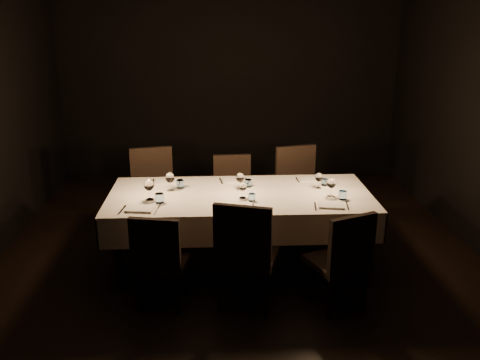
{
  "coord_description": "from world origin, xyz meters",
  "views": [
    {
      "loc": [
        -0.23,
        -4.59,
        2.42
      ],
      "look_at": [
        0.0,
        0.0,
        0.9
      ],
      "focal_mm": 38.0,
      "sensor_mm": 36.0,
      "label": 1
    }
  ],
  "objects_px": {
    "chair_near_left": "(159,257)",
    "chair_near_right": "(343,256)",
    "chair_far_left": "(154,188)",
    "chair_near_center": "(246,251)",
    "chair_far_right": "(299,186)",
    "chair_far_center": "(233,190)",
    "dining_table": "(240,201)"
  },
  "relations": [
    {
      "from": "chair_near_left",
      "to": "chair_near_right",
      "type": "bearing_deg",
      "value": -173.02
    },
    {
      "from": "chair_far_right",
      "to": "chair_far_left",
      "type": "bearing_deg",
      "value": 166.54
    },
    {
      "from": "chair_far_left",
      "to": "chair_far_right",
      "type": "xyz_separation_m",
      "value": [
        1.64,
        -0.0,
        -0.0
      ]
    },
    {
      "from": "chair_near_left",
      "to": "chair_near_center",
      "type": "height_order",
      "value": "chair_near_center"
    },
    {
      "from": "dining_table",
      "to": "chair_far_left",
      "type": "relative_size",
      "value": 2.55
    },
    {
      "from": "chair_near_right",
      "to": "chair_far_right",
      "type": "bearing_deg",
      "value": -108.46
    },
    {
      "from": "chair_far_left",
      "to": "chair_near_right",
      "type": "bearing_deg",
      "value": -56.2
    },
    {
      "from": "chair_near_right",
      "to": "dining_table",
      "type": "bearing_deg",
      "value": -68.0
    },
    {
      "from": "chair_near_center",
      "to": "chair_far_center",
      "type": "xyz_separation_m",
      "value": [
        -0.05,
        1.65,
        -0.05
      ]
    },
    {
      "from": "dining_table",
      "to": "chair_near_right",
      "type": "height_order",
      "value": "chair_near_right"
    },
    {
      "from": "chair_near_left",
      "to": "chair_far_right",
      "type": "bearing_deg",
      "value": -121.44
    },
    {
      "from": "dining_table",
      "to": "chair_near_center",
      "type": "bearing_deg",
      "value": -89.46
    },
    {
      "from": "dining_table",
      "to": "chair_far_center",
      "type": "height_order",
      "value": "chair_far_center"
    },
    {
      "from": "chair_near_left",
      "to": "chair_near_center",
      "type": "relative_size",
      "value": 0.88
    },
    {
      "from": "chair_far_center",
      "to": "chair_far_right",
      "type": "relative_size",
      "value": 0.9
    },
    {
      "from": "chair_near_left",
      "to": "chair_far_left",
      "type": "relative_size",
      "value": 0.88
    },
    {
      "from": "chair_far_center",
      "to": "chair_near_right",
      "type": "bearing_deg",
      "value": -65.77
    },
    {
      "from": "chair_near_left",
      "to": "chair_far_center",
      "type": "distance_m",
      "value": 1.74
    },
    {
      "from": "dining_table",
      "to": "chair_far_center",
      "type": "bearing_deg",
      "value": 92.59
    },
    {
      "from": "chair_near_right",
      "to": "chair_far_center",
      "type": "distance_m",
      "value": 1.9
    },
    {
      "from": "chair_near_right",
      "to": "chair_near_center",
      "type": "bearing_deg",
      "value": -25.76
    },
    {
      "from": "chair_near_right",
      "to": "chair_far_right",
      "type": "distance_m",
      "value": 1.68
    },
    {
      "from": "chair_near_right",
      "to": "chair_far_left",
      "type": "bearing_deg",
      "value": -65.79
    },
    {
      "from": "chair_near_center",
      "to": "chair_far_center",
      "type": "height_order",
      "value": "chair_near_center"
    },
    {
      "from": "chair_far_left",
      "to": "chair_near_center",
      "type": "bearing_deg",
      "value": -72.28
    },
    {
      "from": "chair_far_left",
      "to": "chair_far_center",
      "type": "bearing_deg",
      "value": -10.93
    },
    {
      "from": "dining_table",
      "to": "chair_near_center",
      "type": "xyz_separation_m",
      "value": [
        0.01,
        -0.79,
        -0.15
      ]
    },
    {
      "from": "chair_near_left",
      "to": "chair_far_center",
      "type": "relative_size",
      "value": 0.98
    },
    {
      "from": "chair_near_center",
      "to": "chair_far_left",
      "type": "distance_m",
      "value": 1.88
    },
    {
      "from": "chair_near_right",
      "to": "chair_far_center",
      "type": "height_order",
      "value": "chair_near_right"
    },
    {
      "from": "chair_near_left",
      "to": "chair_near_center",
      "type": "xyz_separation_m",
      "value": [
        0.72,
        -0.04,
        0.06
      ]
    },
    {
      "from": "chair_near_center",
      "to": "chair_far_center",
      "type": "relative_size",
      "value": 1.11
    }
  ]
}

